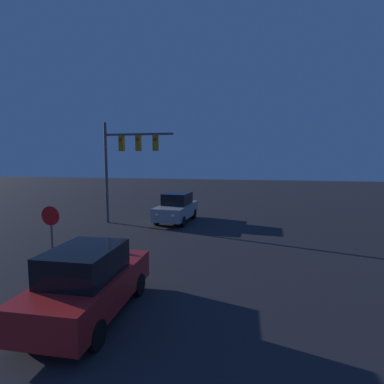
% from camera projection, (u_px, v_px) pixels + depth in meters
% --- Properties ---
extents(car_near, '(1.85, 4.14, 1.77)m').
position_uv_depth(car_near, '(89.00, 282.00, 7.32)').
color(car_near, '#B21E1E').
rests_on(car_near, ground_plane).
extents(car_far, '(1.98, 4.18, 1.77)m').
position_uv_depth(car_far, '(177.00, 208.00, 18.44)').
color(car_far, '#99999E').
rests_on(car_far, ground_plane).
extents(traffic_signal_mast, '(4.25, 0.30, 6.00)m').
position_uv_depth(traffic_signal_mast, '(125.00, 155.00, 17.59)').
color(traffic_signal_mast, '#4C4C51').
rests_on(traffic_signal_mast, ground_plane).
extents(stop_sign, '(0.67, 0.07, 2.26)m').
position_uv_depth(stop_sign, '(51.00, 226.00, 10.32)').
color(stop_sign, '#4C4C51').
rests_on(stop_sign, ground_plane).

